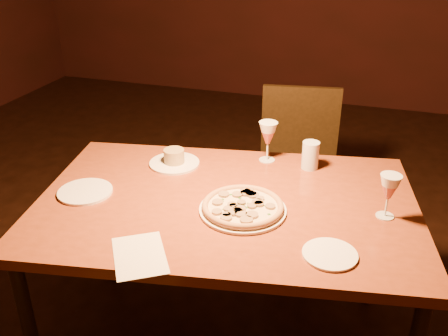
% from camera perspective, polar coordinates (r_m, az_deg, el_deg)
% --- Properties ---
extents(dining_table, '(1.57, 1.15, 0.76)m').
position_cam_1_polar(dining_table, '(1.92, 0.27, -5.46)').
color(dining_table, '#933F1F').
rests_on(dining_table, floor).
extents(chair_far, '(0.50, 0.50, 0.90)m').
position_cam_1_polar(chair_far, '(2.81, 8.42, 0.75)').
color(chair_far, black).
rests_on(chair_far, floor).
extents(pizza_plate, '(0.32, 0.32, 0.03)m').
position_cam_1_polar(pizza_plate, '(1.81, 2.16, -4.47)').
color(pizza_plate, white).
rests_on(pizza_plate, dining_table).
extents(ramekin_saucer, '(0.22, 0.22, 0.07)m').
position_cam_1_polar(ramekin_saucer, '(2.16, -5.71, 0.97)').
color(ramekin_saucer, white).
rests_on(ramekin_saucer, dining_table).
extents(wine_glass_far, '(0.08, 0.08, 0.18)m').
position_cam_1_polar(wine_glass_far, '(2.17, 5.01, 3.02)').
color(wine_glass_far, '#AD4F48').
rests_on(wine_glass_far, dining_table).
extents(wine_glass_right, '(0.08, 0.08, 0.17)m').
position_cam_1_polar(wine_glass_right, '(1.84, 18.24, -3.08)').
color(wine_glass_right, '#AD4F48').
rests_on(wine_glass_right, dining_table).
extents(water_tumbler, '(0.07, 0.07, 0.12)m').
position_cam_1_polar(water_tumbler, '(2.14, 9.84, 1.44)').
color(water_tumbler, silver).
rests_on(water_tumbler, dining_table).
extents(side_plate_left, '(0.21, 0.21, 0.01)m').
position_cam_1_polar(side_plate_left, '(2.01, -15.58, -2.62)').
color(side_plate_left, white).
rests_on(side_plate_left, dining_table).
extents(side_plate_near, '(0.18, 0.18, 0.01)m').
position_cam_1_polar(side_plate_near, '(1.63, 12.01, -9.62)').
color(side_plate_near, white).
rests_on(side_plate_near, dining_table).
extents(menu_card, '(0.26, 0.28, 0.00)m').
position_cam_1_polar(menu_card, '(1.62, -9.63, -9.80)').
color(menu_card, silver).
rests_on(menu_card, dining_table).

